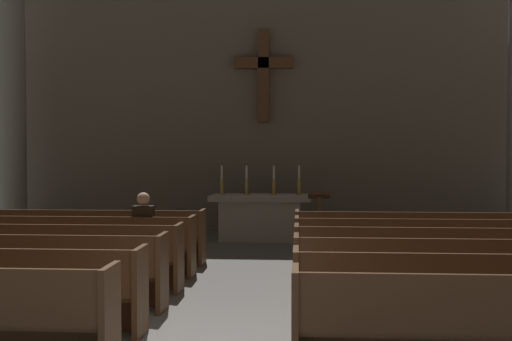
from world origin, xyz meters
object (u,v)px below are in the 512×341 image
object	(u,v)px
pew_right_row_2	(492,297)
lone_worshipper	(145,232)
pew_right_row_6	(415,239)
pew_left_row_5	(67,245)
lectern	(319,222)
pew_left_row_4	(40,256)
pew_right_row_3	(464,276)
pew_left_row_3	(4,270)
candlestick_inner_right	(274,185)
column_left_third	(12,100)
pew_right_row_4	(444,261)
pew_left_row_6	(90,236)
altar	(260,216)
pew_right_row_5	(428,249)
candlestick_outer_right	(299,186)
candlestick_inner_left	(247,185)
candlestick_outer_left	(222,185)

from	to	relation	value
pew_right_row_2	lone_worshipper	world-z (taller)	lone_worshipper
pew_right_row_6	pew_left_row_5	bearing A→B (deg)	-169.22
lectern	lone_worshipper	xyz separation A→B (m)	(-2.82, -2.84, 0.14)
pew_left_row_4	pew_right_row_3	bearing A→B (deg)	-10.78
pew_left_row_3	candlestick_inner_right	distance (m)	6.99
pew_left_row_3	pew_left_row_5	size ratio (longest dim) A/B	1.00
pew_left_row_3	column_left_third	distance (m)	7.29
pew_right_row_4	pew_right_row_6	world-z (taller)	same
pew_right_row_3	pew_left_row_6	bearing A→B (deg)	150.26
column_left_third	altar	distance (m)	6.15
pew_right_row_5	pew_right_row_6	bearing A→B (deg)	90.00
lectern	pew_right_row_5	bearing A→B (deg)	-61.65
pew_left_row_4	pew_left_row_6	world-z (taller)	same
pew_right_row_6	pew_right_row_3	bearing A→B (deg)	-90.00
pew_right_row_3	altar	size ratio (longest dim) A/B	1.83
column_left_third	pew_left_row_5	bearing A→B (deg)	-55.65
altar	candlestick_inner_right	world-z (taller)	candlestick_inner_right
candlestick_outer_right	lectern	world-z (taller)	candlestick_outer_right
lone_worshipper	candlestick_inner_right	bearing A→B (deg)	65.18
candlestick_inner_left	lone_worshipper	distance (m)	4.27
column_left_third	lone_worshipper	distance (m)	6.18
pew_right_row_3	pew_left_row_4	bearing A→B (deg)	169.22
lectern	altar	bearing A→B (deg)	136.14
pew_left_row_3	lone_worshipper	xyz separation A→B (m)	(1.23, 2.18, 0.22)
candlestick_inner_left	candlestick_outer_right	distance (m)	1.15
altar	candlestick_outer_right	world-z (taller)	candlestick_outer_right
column_left_third	candlestick_inner_right	bearing A→B (deg)	0.19
pew_right_row_2	pew_right_row_5	xyz separation A→B (m)	(0.00, 3.20, 0.00)
pew_left_row_3	pew_left_row_5	distance (m)	2.14
pew_left_row_3	pew_left_row_6	bearing A→B (deg)	90.00
pew_left_row_6	candlestick_outer_left	distance (m)	3.67
pew_left_row_4	pew_right_row_2	distance (m)	6.00
pew_right_row_6	column_left_third	world-z (taller)	column_left_third
pew_left_row_4	altar	size ratio (longest dim) A/B	1.83
pew_left_row_3	pew_left_row_5	world-z (taller)	same
column_left_third	candlestick_inner_right	distance (m)	6.18
pew_right_row_6	candlestick_inner_left	size ratio (longest dim) A/B	6.32
pew_right_row_6	lone_worshipper	xyz separation A→B (m)	(-4.38, -1.03, 0.22)
candlestick_outer_left	pew_right_row_3	bearing A→B (deg)	-59.56
pew_left_row_3	candlestick_inner_right	size ratio (longest dim) A/B	6.32
pew_left_row_3	pew_right_row_3	world-z (taller)	same
pew_right_row_4	column_left_third	size ratio (longest dim) A/B	0.63
pew_right_row_3	candlestick_outer_right	world-z (taller)	candlestick_outer_right
candlestick_outer_left	candlestick_outer_right	world-z (taller)	same
pew_left_row_6	pew_right_row_3	world-z (taller)	same
pew_left_row_6	pew_right_row_6	size ratio (longest dim) A/B	1.00
pew_left_row_4	pew_right_row_6	bearing A→B (deg)	20.85
pew_left_row_4	column_left_third	distance (m)	6.41
candlestick_inner_right	candlestick_outer_left	bearing A→B (deg)	180.00
candlestick_outer_left	candlestick_inner_right	xyz separation A→B (m)	(1.15, 0.00, 0.00)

